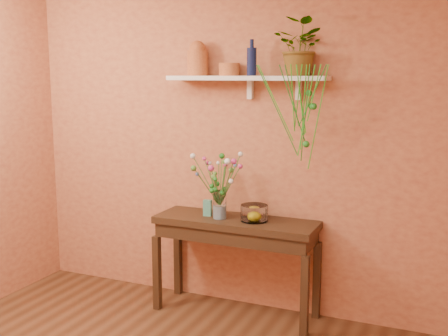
{
  "coord_description": "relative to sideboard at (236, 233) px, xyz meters",
  "views": [
    {
      "loc": [
        1.64,
        -2.23,
        1.95
      ],
      "look_at": [
        0.0,
        1.55,
        1.25
      ],
      "focal_mm": 44.45,
      "sensor_mm": 36.0,
      "label": 1
    }
  ],
  "objects": [
    {
      "name": "glass_vase",
      "position": [
        -0.12,
        -0.04,
        0.21
      ],
      "size": [
        0.11,
        0.11,
        0.22
      ],
      "color": "white",
      "rests_on": "sideboard"
    },
    {
      "name": "blue_bottle",
      "position": [
        0.09,
        0.08,
        1.37
      ],
      "size": [
        0.09,
        0.09,
        0.28
      ],
      "color": "#0F183F",
      "rests_on": "wall_shelf"
    },
    {
      "name": "lemon",
      "position": [
        0.16,
        -0.01,
        0.16
      ],
      "size": [
        0.08,
        0.08,
        0.08
      ],
      "primitive_type": "sphere",
      "color": "yellow",
      "rests_on": "glass_bowl"
    },
    {
      "name": "wall_shelf",
      "position": [
        0.05,
        0.11,
        1.23
      ],
      "size": [
        1.3,
        0.24,
        0.19
      ],
      "color": "white",
      "rests_on": "room"
    },
    {
      "name": "plant_fronds",
      "position": [
        0.56,
        -0.04,
        1.02
      ],
      "size": [
        0.54,
        0.3,
        0.77
      ],
      "color": "#206F20",
      "rests_on": "wall_shelf"
    },
    {
      "name": "spider_plant",
      "position": [
        0.48,
        0.11,
        1.46
      ],
      "size": [
        0.46,
        0.43,
        0.42
      ],
      "primitive_type": "imported",
      "rotation": [
        0.0,
        0.0,
        -0.3
      ],
      "color": "#206F20",
      "rests_on": "wall_shelf"
    },
    {
      "name": "sideboard",
      "position": [
        0.0,
        0.0,
        0.0
      ],
      "size": [
        1.32,
        0.42,
        0.8
      ],
      "color": "#362314",
      "rests_on": "ground"
    },
    {
      "name": "glass_bowl",
      "position": [
        0.16,
        -0.0,
        0.18
      ],
      "size": [
        0.21,
        0.21,
        0.13
      ],
      "color": "white",
      "rests_on": "sideboard"
    },
    {
      "name": "terracotta_pot",
      "position": [
        -0.11,
        0.13,
        1.3
      ],
      "size": [
        0.19,
        0.19,
        0.1
      ],
      "primitive_type": "cylinder",
      "rotation": [
        0.0,
        0.0,
        0.15
      ],
      "color": "#C16C3B",
      "rests_on": "wall_shelf"
    },
    {
      "name": "terracotta_jug",
      "position": [
        -0.39,
        0.13,
        1.39
      ],
      "size": [
        0.22,
        0.22,
        0.28
      ],
      "color": "#C16C3B",
      "rests_on": "wall_shelf"
    },
    {
      "name": "bouquet",
      "position": [
        -0.13,
        -0.06,
        0.5
      ],
      "size": [
        0.47,
        0.43,
        0.44
      ],
      "color": "#386B28",
      "rests_on": "glass_vase"
    },
    {
      "name": "carton",
      "position": [
        -0.25,
        0.0,
        0.18
      ],
      "size": [
        0.07,
        0.06,
        0.13
      ],
      "primitive_type": "cube",
      "rotation": [
        0.0,
        0.0,
        0.17
      ],
      "color": "teal",
      "rests_on": "sideboard"
    },
    {
      "name": "room",
      "position": [
        -0.01,
        -1.77,
        0.66
      ],
      "size": [
        4.04,
        4.04,
        2.7
      ],
      "color": "#53331D",
      "rests_on": "ground"
    }
  ]
}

